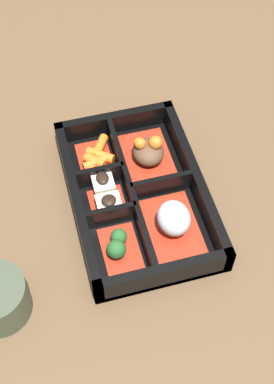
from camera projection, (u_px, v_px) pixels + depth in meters
The scene contains 8 objects.
ground_plane at pixel (137, 201), 0.84m from camera, with size 3.00×3.00×0.00m, color brown.
bento_base at pixel (137, 199), 0.83m from camera, with size 0.30×0.20×0.01m.
bento_rim at pixel (135, 193), 0.82m from camera, with size 0.30×0.20×0.05m.
bowl_stew at pixel (148, 152), 0.86m from camera, with size 0.12×0.07×0.05m.
bowl_rice at pixel (173, 221), 0.78m from camera, with size 0.12×0.07×0.05m.
bowl_carrots at pixel (97, 157), 0.86m from camera, with size 0.07×0.06×0.02m.
bowl_tofu at pixel (106, 195), 0.81m from camera, with size 0.08×0.05×0.04m.
bowl_greens at pixel (118, 247), 0.76m from camera, with size 0.08×0.05×0.03m.
Camera 1 is at (0.45, -0.12, 0.69)m, focal length 50.00 mm.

